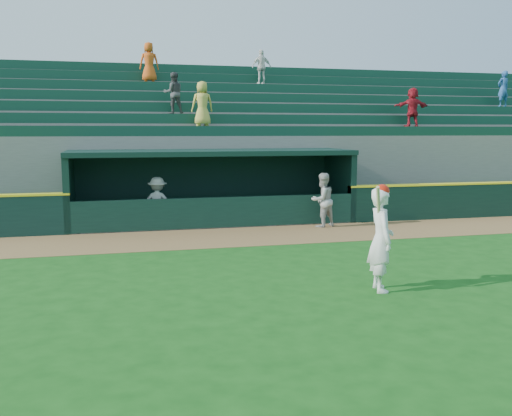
% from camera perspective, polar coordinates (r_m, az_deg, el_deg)
% --- Properties ---
extents(ground, '(120.00, 120.00, 0.00)m').
position_cam_1_polar(ground, '(12.11, 1.86, -7.10)').
color(ground, '#144B12').
rests_on(ground, ground).
extents(warning_track, '(40.00, 3.00, 0.01)m').
position_cam_1_polar(warning_track, '(16.76, -2.76, -2.92)').
color(warning_track, brown).
rests_on(warning_track, ground).
extents(dugout_player_front, '(1.03, 0.92, 1.76)m').
position_cam_1_polar(dugout_player_front, '(18.55, 6.66, 0.80)').
color(dugout_player_front, '#AAAAA5').
rests_on(dugout_player_front, ground).
extents(dugout_player_inside, '(1.18, 0.87, 1.64)m').
position_cam_1_polar(dugout_player_inside, '(18.46, -9.81, 0.52)').
color(dugout_player_inside, '#ACABA6').
rests_on(dugout_player_inside, ground).
extents(dugout, '(9.40, 2.80, 2.46)m').
position_cam_1_polar(dugout, '(19.60, -4.58, 2.61)').
color(dugout, slate).
rests_on(dugout, ground).
extents(stands, '(34.50, 6.25, 6.66)m').
position_cam_1_polar(stands, '(24.05, -6.44, 5.99)').
color(stands, slate).
rests_on(stands, ground).
extents(batter_at_plate, '(0.64, 0.85, 2.10)m').
position_cam_1_polar(batter_at_plate, '(11.30, 12.38, -2.96)').
color(batter_at_plate, silver).
rests_on(batter_at_plate, ground).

